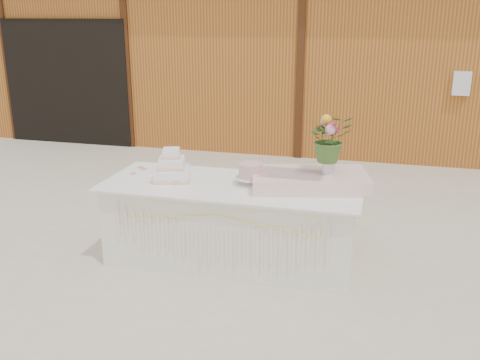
# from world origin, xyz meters

# --- Properties ---
(ground) EXTENTS (80.00, 80.00, 0.00)m
(ground) POSITION_xyz_m (0.00, 0.00, 0.00)
(ground) COLOR beige
(ground) RESTS_ON ground
(barn) EXTENTS (12.60, 4.60, 3.30)m
(barn) POSITION_xyz_m (-0.01, 5.99, 1.68)
(barn) COLOR #B06524
(barn) RESTS_ON ground
(cake_table) EXTENTS (2.40, 1.00, 0.77)m
(cake_table) POSITION_xyz_m (0.00, -0.00, 0.39)
(cake_table) COLOR white
(cake_table) RESTS_ON ground
(wedding_cake) EXTENTS (0.42, 0.42, 0.30)m
(wedding_cake) POSITION_xyz_m (-0.59, -0.00, 0.87)
(wedding_cake) COLOR white
(wedding_cake) RESTS_ON cake_table
(pink_cake_stand) EXTENTS (0.28, 0.28, 0.21)m
(pink_cake_stand) POSITION_xyz_m (0.17, 0.03, 0.88)
(pink_cake_stand) COLOR white
(pink_cake_stand) RESTS_ON cake_table
(satin_runner) EXTENTS (1.15, 0.83, 0.13)m
(satin_runner) POSITION_xyz_m (0.71, 0.11, 0.84)
(satin_runner) COLOR #FFD6CD
(satin_runner) RESTS_ON cake_table
(flower_vase) EXTENTS (0.11, 0.11, 0.16)m
(flower_vase) POSITION_xyz_m (0.87, 0.15, 0.98)
(flower_vase) COLOR silver
(flower_vase) RESTS_ON satin_runner
(bouquet) EXTENTS (0.50, 0.47, 0.43)m
(bouquet) POSITION_xyz_m (0.87, 0.15, 1.27)
(bouquet) COLOR #395C25
(bouquet) RESTS_ON flower_vase
(loose_flowers) EXTENTS (0.22, 0.35, 0.02)m
(loose_flowers) POSITION_xyz_m (-1.02, 0.14, 0.78)
(loose_flowers) COLOR pink
(loose_flowers) RESTS_ON cake_table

